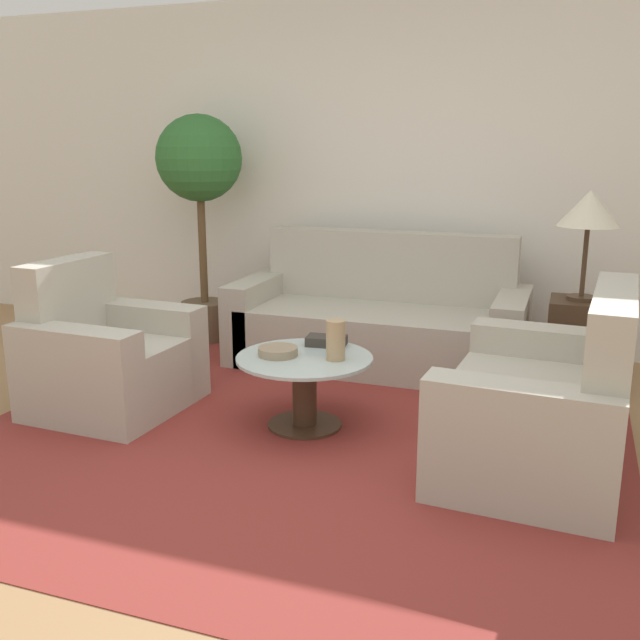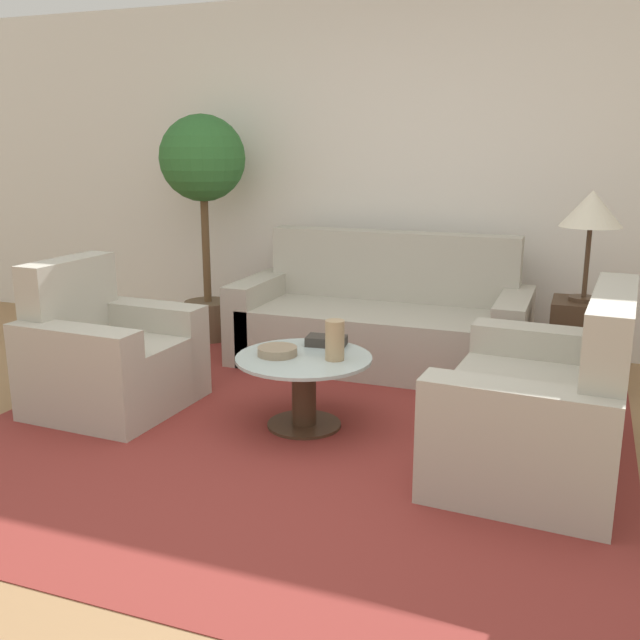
{
  "view_description": "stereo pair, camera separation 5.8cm",
  "coord_description": "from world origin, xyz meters",
  "px_view_note": "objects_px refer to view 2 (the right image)",
  "views": [
    {
      "loc": [
        1.27,
        -2.68,
        1.53
      ],
      "look_at": [
        -0.05,
        1.01,
        0.55
      ],
      "focal_mm": 40.0,
      "sensor_mm": 36.0,
      "label": 1
    },
    {
      "loc": [
        1.33,
        -2.66,
        1.53
      ],
      "look_at": [
        -0.05,
        1.01,
        0.55
      ],
      "focal_mm": 40.0,
      "sensor_mm": 36.0,
      "label": 2
    }
  ],
  "objects_px": {
    "table_lamp": "(591,212)",
    "vase": "(335,340)",
    "bowl": "(277,351)",
    "armchair": "(106,360)",
    "book_stack": "(326,341)",
    "coffee_table": "(304,381)",
    "potted_plant": "(203,181)",
    "loveseat": "(549,413)",
    "sofa_main": "(382,323)"
  },
  "relations": [
    {
      "from": "table_lamp",
      "to": "vase",
      "type": "relative_size",
      "value": 3.13
    },
    {
      "from": "vase",
      "to": "book_stack",
      "type": "relative_size",
      "value": 0.91
    },
    {
      "from": "armchair",
      "to": "potted_plant",
      "type": "bearing_deg",
      "value": 9.23
    },
    {
      "from": "sofa_main",
      "to": "book_stack",
      "type": "height_order",
      "value": "sofa_main"
    },
    {
      "from": "loveseat",
      "to": "book_stack",
      "type": "xyz_separation_m",
      "value": [
        -1.24,
        0.32,
        0.15
      ]
    },
    {
      "from": "bowl",
      "to": "book_stack",
      "type": "distance_m",
      "value": 0.33
    },
    {
      "from": "vase",
      "to": "table_lamp",
      "type": "bearing_deg",
      "value": 44.11
    },
    {
      "from": "armchair",
      "to": "table_lamp",
      "type": "relative_size",
      "value": 1.3
    },
    {
      "from": "table_lamp",
      "to": "bowl",
      "type": "height_order",
      "value": "table_lamp"
    },
    {
      "from": "vase",
      "to": "book_stack",
      "type": "height_order",
      "value": "vase"
    },
    {
      "from": "loveseat",
      "to": "table_lamp",
      "type": "distance_m",
      "value": 1.52
    },
    {
      "from": "table_lamp",
      "to": "book_stack",
      "type": "relative_size",
      "value": 2.84
    },
    {
      "from": "sofa_main",
      "to": "potted_plant",
      "type": "relative_size",
      "value": 1.16
    },
    {
      "from": "table_lamp",
      "to": "vase",
      "type": "height_order",
      "value": "table_lamp"
    },
    {
      "from": "armchair",
      "to": "coffee_table",
      "type": "xyz_separation_m",
      "value": [
        1.21,
        0.11,
        -0.02
      ]
    },
    {
      "from": "vase",
      "to": "coffee_table",
      "type": "bearing_deg",
      "value": -178.92
    },
    {
      "from": "coffee_table",
      "to": "table_lamp",
      "type": "xyz_separation_m",
      "value": [
        1.39,
        1.18,
        0.86
      ]
    },
    {
      "from": "potted_plant",
      "to": "book_stack",
      "type": "bearing_deg",
      "value": -39.62
    },
    {
      "from": "sofa_main",
      "to": "book_stack",
      "type": "distance_m",
      "value": 1.07
    },
    {
      "from": "armchair",
      "to": "loveseat",
      "type": "relative_size",
      "value": 0.69
    },
    {
      "from": "coffee_table",
      "to": "table_lamp",
      "type": "bearing_deg",
      "value": 40.33
    },
    {
      "from": "table_lamp",
      "to": "bowl",
      "type": "distance_m",
      "value": 2.08
    },
    {
      "from": "loveseat",
      "to": "potted_plant",
      "type": "height_order",
      "value": "potted_plant"
    },
    {
      "from": "armchair",
      "to": "book_stack",
      "type": "height_order",
      "value": "armchair"
    },
    {
      "from": "potted_plant",
      "to": "bowl",
      "type": "distance_m",
      "value": 2.1
    },
    {
      "from": "coffee_table",
      "to": "table_lamp",
      "type": "relative_size",
      "value": 1.1
    },
    {
      "from": "armchair",
      "to": "book_stack",
      "type": "xyz_separation_m",
      "value": [
        1.25,
        0.36,
        0.15
      ]
    },
    {
      "from": "potted_plant",
      "to": "book_stack",
      "type": "height_order",
      "value": "potted_plant"
    },
    {
      "from": "table_lamp",
      "to": "potted_plant",
      "type": "bearing_deg",
      "value": 174.78
    },
    {
      "from": "bowl",
      "to": "armchair",
      "type": "bearing_deg",
      "value": -175.87
    },
    {
      "from": "potted_plant",
      "to": "book_stack",
      "type": "distance_m",
      "value": 2.04
    },
    {
      "from": "coffee_table",
      "to": "bowl",
      "type": "xyz_separation_m",
      "value": [
        -0.14,
        -0.03,
        0.17
      ]
    },
    {
      "from": "loveseat",
      "to": "bowl",
      "type": "height_order",
      "value": "loveseat"
    },
    {
      "from": "book_stack",
      "to": "bowl",
      "type": "bearing_deg",
      "value": -130.37
    },
    {
      "from": "sofa_main",
      "to": "bowl",
      "type": "height_order",
      "value": "sofa_main"
    },
    {
      "from": "bowl",
      "to": "sofa_main",
      "type": "bearing_deg",
      "value": 80.87
    },
    {
      "from": "loveseat",
      "to": "vase",
      "type": "bearing_deg",
      "value": -90.17
    },
    {
      "from": "coffee_table",
      "to": "book_stack",
      "type": "xyz_separation_m",
      "value": [
        0.04,
        0.25,
        0.17
      ]
    },
    {
      "from": "vase",
      "to": "bowl",
      "type": "height_order",
      "value": "vase"
    },
    {
      "from": "vase",
      "to": "sofa_main",
      "type": "bearing_deg",
      "value": 94.57
    },
    {
      "from": "armchair",
      "to": "vase",
      "type": "relative_size",
      "value": 4.07
    },
    {
      "from": "coffee_table",
      "to": "table_lamp",
      "type": "distance_m",
      "value": 2.02
    },
    {
      "from": "vase",
      "to": "book_stack",
      "type": "bearing_deg",
      "value": 119.21
    },
    {
      "from": "loveseat",
      "to": "table_lamp",
      "type": "bearing_deg",
      "value": 178.57
    },
    {
      "from": "bowl",
      "to": "book_stack",
      "type": "relative_size",
      "value": 0.91
    },
    {
      "from": "loveseat",
      "to": "vase",
      "type": "distance_m",
      "value": 1.13
    },
    {
      "from": "table_lamp",
      "to": "vase",
      "type": "distance_m",
      "value": 1.8
    },
    {
      "from": "armchair",
      "to": "bowl",
      "type": "distance_m",
      "value": 1.08
    },
    {
      "from": "sofa_main",
      "to": "potted_plant",
      "type": "xyz_separation_m",
      "value": [
        -1.47,
        0.13,
        0.96
      ]
    },
    {
      "from": "coffee_table",
      "to": "book_stack",
      "type": "relative_size",
      "value": 3.12
    }
  ]
}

